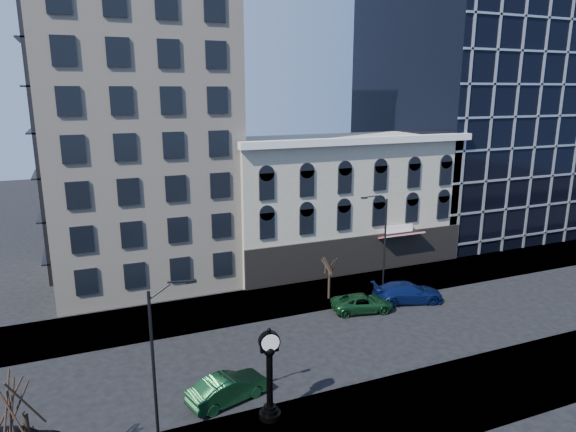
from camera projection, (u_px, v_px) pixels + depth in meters
name	position (u px, v px, depth m)	size (l,w,h in m)	color
ground	(283.00, 354.00, 32.86)	(160.00, 160.00, 0.00)	black
sidewalk_far	(245.00, 306.00, 40.02)	(160.00, 6.00, 0.12)	#9A978C
sidewalk_near	(343.00, 426.00, 25.67)	(160.00, 6.00, 0.12)	#9A978C
cream_tower	(130.00, 55.00, 42.91)	(15.90, 15.40, 42.50)	beige
victorian_row	(336.00, 200.00, 50.15)	(22.60, 11.19, 12.50)	#B9B198
glass_office	(468.00, 111.00, 60.19)	(20.00, 20.15, 28.00)	black
street_clock	(270.00, 378.00, 25.74)	(1.13, 1.13, 4.98)	black
street_lamp_near	(164.00, 322.00, 22.96)	(2.13, 0.37, 8.23)	black
street_lamp_far	(379.00, 218.00, 41.31)	(2.12, 0.71, 8.30)	black
bare_tree_near	(22.00, 394.00, 20.20)	(3.58, 3.58, 6.14)	#332319
bare_tree_far	(330.00, 261.00, 40.56)	(2.47, 2.47, 4.24)	#332319
car_near_b	(228.00, 388.00, 27.71)	(1.58, 4.54, 1.50)	#143F1E
car_far_a	(362.00, 303.00, 39.06)	(2.19, 4.74, 1.32)	#143F1E
car_far_b	(407.00, 292.00, 40.74)	(2.26, 5.55, 1.61)	#0C194C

